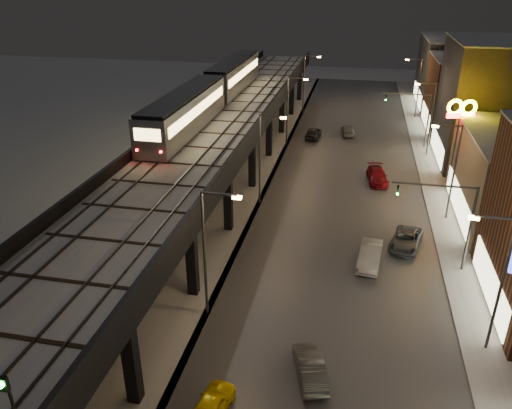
{
  "coord_description": "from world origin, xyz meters",
  "views": [
    {
      "loc": [
        8.06,
        -13.17,
        21.01
      ],
      "look_at": [
        1.19,
        20.13,
        5.0
      ],
      "focal_mm": 35.0,
      "sensor_mm": 36.0,
      "label": 1
    }
  ],
  "objects_px": {
    "car_onc_silver": "(370,256)",
    "car_taxi": "(211,407)",
    "car_onc_dark": "(406,240)",
    "car_onc_white": "(377,176)",
    "car_near_white": "(310,368)",
    "car_far_white": "(313,133)",
    "subway_train": "(213,90)",
    "rail_signal": "(8,397)",
    "car_mid_dark": "(348,131)"
  },
  "relations": [
    {
      "from": "car_far_white",
      "to": "car_onc_white",
      "type": "distance_m",
      "value": 16.59
    },
    {
      "from": "car_onc_dark",
      "to": "car_mid_dark",
      "type": "bearing_deg",
      "value": 115.39
    },
    {
      "from": "car_mid_dark",
      "to": "car_onc_dark",
      "type": "height_order",
      "value": "car_onc_dark"
    },
    {
      "from": "car_far_white",
      "to": "car_onc_white",
      "type": "bearing_deg",
      "value": 124.58
    },
    {
      "from": "subway_train",
      "to": "rail_signal",
      "type": "distance_m",
      "value": 46.0
    },
    {
      "from": "subway_train",
      "to": "car_near_white",
      "type": "distance_m",
      "value": 37.9
    },
    {
      "from": "car_onc_silver",
      "to": "car_onc_white",
      "type": "bearing_deg",
      "value": 93.0
    },
    {
      "from": "subway_train",
      "to": "car_far_white",
      "type": "xyz_separation_m",
      "value": [
        10.89,
        10.76,
        -7.73
      ]
    },
    {
      "from": "car_near_white",
      "to": "car_onc_white",
      "type": "height_order",
      "value": "car_onc_white"
    },
    {
      "from": "rail_signal",
      "to": "car_onc_dark",
      "type": "height_order",
      "value": "rail_signal"
    },
    {
      "from": "car_taxi",
      "to": "car_near_white",
      "type": "height_order",
      "value": "car_near_white"
    },
    {
      "from": "car_far_white",
      "to": "car_onc_white",
      "type": "relative_size",
      "value": 0.9
    },
    {
      "from": "rail_signal",
      "to": "car_mid_dark",
      "type": "height_order",
      "value": "rail_signal"
    },
    {
      "from": "rail_signal",
      "to": "car_onc_white",
      "type": "bearing_deg",
      "value": 72.92
    },
    {
      "from": "subway_train",
      "to": "car_far_white",
      "type": "bearing_deg",
      "value": 44.66
    },
    {
      "from": "car_taxi",
      "to": "car_far_white",
      "type": "height_order",
      "value": "car_far_white"
    },
    {
      "from": "car_far_white",
      "to": "car_onc_dark",
      "type": "height_order",
      "value": "car_far_white"
    },
    {
      "from": "car_near_white",
      "to": "car_onc_white",
      "type": "bearing_deg",
      "value": -114.24
    },
    {
      "from": "subway_train",
      "to": "car_taxi",
      "type": "relative_size",
      "value": 9.92
    },
    {
      "from": "car_onc_silver",
      "to": "car_taxi",
      "type": "bearing_deg",
      "value": -109.95
    },
    {
      "from": "subway_train",
      "to": "car_near_white",
      "type": "xyz_separation_m",
      "value": [
        15.2,
        -33.83,
        -7.8
      ]
    },
    {
      "from": "car_near_white",
      "to": "car_onc_dark",
      "type": "height_order",
      "value": "car_near_white"
    },
    {
      "from": "car_onc_white",
      "to": "car_near_white",
      "type": "bearing_deg",
      "value": -104.45
    },
    {
      "from": "car_mid_dark",
      "to": "car_far_white",
      "type": "distance_m",
      "value": 5.28
    },
    {
      "from": "car_mid_dark",
      "to": "car_onc_silver",
      "type": "relative_size",
      "value": 0.93
    },
    {
      "from": "car_onc_silver",
      "to": "car_onc_dark",
      "type": "xyz_separation_m",
      "value": [
        2.95,
        3.34,
        -0.11
      ]
    },
    {
      "from": "car_far_white",
      "to": "car_onc_silver",
      "type": "relative_size",
      "value": 0.94
    },
    {
      "from": "car_onc_white",
      "to": "rail_signal",
      "type": "bearing_deg",
      "value": -113.8
    },
    {
      "from": "rail_signal",
      "to": "car_onc_white",
      "type": "distance_m",
      "value": 44.67
    },
    {
      "from": "car_mid_dark",
      "to": "car_onc_white",
      "type": "bearing_deg",
      "value": 97.2
    },
    {
      "from": "car_onc_silver",
      "to": "rail_signal",
      "type": "bearing_deg",
      "value": -110.5
    },
    {
      "from": "car_onc_dark",
      "to": "car_onc_white",
      "type": "relative_size",
      "value": 0.97
    },
    {
      "from": "car_onc_white",
      "to": "car_onc_silver",
      "type": "bearing_deg",
      "value": -99.36
    },
    {
      "from": "rail_signal",
      "to": "car_onc_dark",
      "type": "xyz_separation_m",
      "value": [
        15.06,
        28.01,
        -7.98
      ]
    },
    {
      "from": "subway_train",
      "to": "car_onc_silver",
      "type": "xyz_separation_m",
      "value": [
        18.51,
        -20.88,
        -7.71
      ]
    },
    {
      "from": "car_near_white",
      "to": "car_onc_dark",
      "type": "distance_m",
      "value": 17.45
    },
    {
      "from": "car_near_white",
      "to": "car_far_white",
      "type": "distance_m",
      "value": 44.8
    },
    {
      "from": "car_far_white",
      "to": "car_near_white",
      "type": "bearing_deg",
      "value": 99.61
    },
    {
      "from": "car_mid_dark",
      "to": "car_onc_silver",
      "type": "xyz_separation_m",
      "value": [
        2.99,
        -34.18,
        0.14
      ]
    },
    {
      "from": "car_taxi",
      "to": "car_mid_dark",
      "type": "xyz_separation_m",
      "value": [
        5.03,
        50.92,
        -0.03
      ]
    },
    {
      "from": "car_near_white",
      "to": "car_onc_white",
      "type": "relative_size",
      "value": 0.84
    },
    {
      "from": "car_near_white",
      "to": "car_far_white",
      "type": "xyz_separation_m",
      "value": [
        -4.3,
        44.6,
        0.07
      ]
    },
    {
      "from": "car_mid_dark",
      "to": "car_far_white",
      "type": "bearing_deg",
      "value": 23.25
    },
    {
      "from": "rail_signal",
      "to": "car_onc_dark",
      "type": "relative_size",
      "value": 0.6
    },
    {
      "from": "car_near_white",
      "to": "car_onc_white",
      "type": "xyz_separation_m",
      "value": [
        4.11,
        30.3,
        0.03
      ]
    },
    {
      "from": "subway_train",
      "to": "car_onc_white",
      "type": "relative_size",
      "value": 7.85
    },
    {
      "from": "subway_train",
      "to": "rail_signal",
      "type": "relative_size",
      "value": 13.43
    },
    {
      "from": "car_far_white",
      "to": "car_onc_dark",
      "type": "relative_size",
      "value": 0.93
    },
    {
      "from": "car_taxi",
      "to": "car_far_white",
      "type": "distance_m",
      "value": 48.38
    },
    {
      "from": "car_taxi",
      "to": "car_onc_dark",
      "type": "distance_m",
      "value": 22.88
    }
  ]
}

